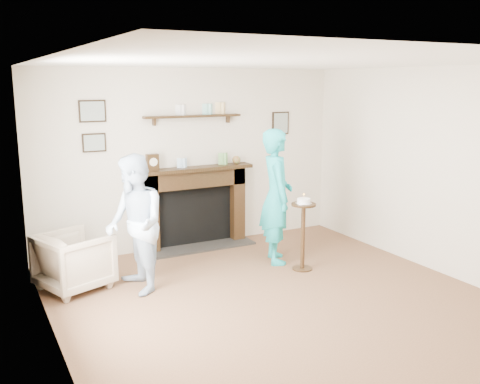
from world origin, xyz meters
name	(u,v)px	position (x,y,z in m)	size (l,w,h in m)	color
ground	(286,307)	(0.00, 0.00, 0.00)	(5.00, 5.00, 0.00)	brown
room_shell	(254,146)	(0.00, 0.69, 1.62)	(4.54, 5.02, 2.52)	beige
armchair	(76,288)	(-1.85, 1.54, 0.00)	(0.70, 0.72, 0.66)	#C2A890
man	(138,291)	(-1.25, 1.14, 0.00)	(0.75, 0.59, 1.55)	#AFC2DB
woman	(275,261)	(0.67, 1.31, 0.00)	(0.63, 0.42, 1.74)	teal
pedestal_table	(303,223)	(0.80, 0.87, 0.60)	(0.30, 0.30, 0.97)	black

